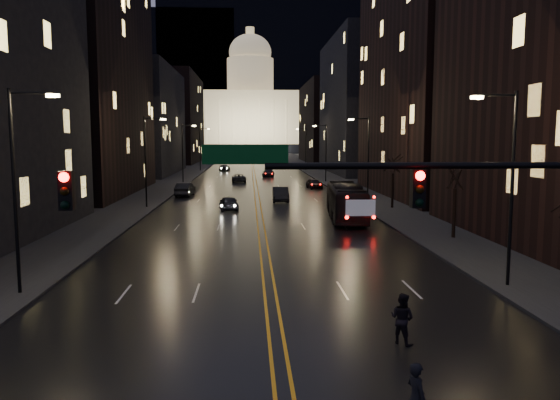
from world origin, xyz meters
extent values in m
plane|color=black|center=(0.00, 0.00, 0.00)|extent=(900.00, 900.00, 0.00)
cube|color=black|center=(0.00, 130.00, 0.01)|extent=(20.00, 320.00, 0.02)
cube|color=black|center=(-14.00, 130.00, 0.08)|extent=(8.00, 320.00, 0.16)
cube|color=black|center=(14.00, 130.00, 0.08)|extent=(8.00, 320.00, 0.16)
cube|color=orange|center=(0.00, 130.00, 0.03)|extent=(0.62, 320.00, 0.01)
cube|color=black|center=(-21.00, 54.00, 14.00)|extent=(12.00, 30.00, 28.00)
cube|color=black|center=(-21.00, 92.00, 10.00)|extent=(12.00, 34.00, 20.00)
cube|color=black|center=(-21.00, 140.00, 12.00)|extent=(12.00, 40.00, 24.00)
cube|color=black|center=(21.00, 50.00, 19.00)|extent=(12.00, 30.00, 38.00)
cube|color=black|center=(21.00, 92.00, 13.00)|extent=(12.00, 34.00, 26.00)
cube|color=black|center=(21.00, 140.00, 11.00)|extent=(12.00, 40.00, 22.00)
cube|color=black|center=(40.00, 380.00, 65.00)|extent=(520.00, 60.00, 130.00)
cube|color=black|center=(0.00, 250.00, 2.00)|extent=(90.00, 50.00, 4.00)
cube|color=#FFDF93|center=(0.00, 250.00, 16.00)|extent=(80.00, 36.00, 24.00)
cylinder|color=beige|center=(0.00, 250.00, 36.00)|extent=(22.00, 22.00, 16.00)
ellipsoid|color=beige|center=(0.00, 250.00, 47.00)|extent=(20.00, 20.00, 17.00)
cylinder|color=#FFDF93|center=(0.00, 250.00, 55.50)|extent=(4.00, 4.00, 6.00)
cylinder|color=black|center=(5.50, 0.00, 6.20)|extent=(12.00, 0.18, 0.18)
cube|color=black|center=(-5.50, 0.00, 5.60)|extent=(0.35, 0.30, 1.00)
cube|color=black|center=(3.50, 0.00, 5.60)|extent=(0.35, 0.30, 1.00)
sphere|color=#FF0705|center=(-5.50, -0.18, 5.95)|extent=(0.24, 0.24, 0.24)
sphere|color=#FF0705|center=(3.50, -0.18, 5.95)|extent=(0.24, 0.24, 0.24)
cube|color=#053F14|center=(-1.00, 0.00, 6.50)|extent=(2.20, 0.06, 0.50)
cylinder|color=black|center=(11.00, 10.00, 4.50)|extent=(0.16, 0.16, 9.00)
cylinder|color=black|center=(10.10, 10.00, 8.80)|extent=(1.80, 0.10, 0.10)
cube|color=#FFE399|center=(9.20, 10.00, 8.70)|extent=(0.50, 0.25, 0.15)
cylinder|color=black|center=(-11.00, 10.00, 4.50)|extent=(0.16, 0.16, 9.00)
cylinder|color=black|center=(-10.10, 10.00, 8.80)|extent=(1.80, 0.10, 0.10)
cube|color=#FFE399|center=(-9.20, 10.00, 8.70)|extent=(0.50, 0.25, 0.15)
cylinder|color=black|center=(11.00, 40.00, 4.50)|extent=(0.16, 0.16, 9.00)
cylinder|color=black|center=(10.10, 40.00, 8.80)|extent=(1.80, 0.10, 0.10)
cube|color=#FFE399|center=(9.20, 40.00, 8.70)|extent=(0.50, 0.25, 0.15)
cylinder|color=black|center=(-11.00, 40.00, 4.50)|extent=(0.16, 0.16, 9.00)
cylinder|color=black|center=(-10.10, 40.00, 8.80)|extent=(1.80, 0.10, 0.10)
cube|color=#FFE399|center=(-9.20, 40.00, 8.70)|extent=(0.50, 0.25, 0.15)
cylinder|color=black|center=(11.00, 70.00, 4.50)|extent=(0.16, 0.16, 9.00)
cylinder|color=black|center=(10.10, 70.00, 8.80)|extent=(1.80, 0.10, 0.10)
cube|color=#FFE399|center=(9.20, 70.00, 8.70)|extent=(0.50, 0.25, 0.15)
cylinder|color=black|center=(-11.00, 70.00, 4.50)|extent=(0.16, 0.16, 9.00)
cylinder|color=black|center=(-10.10, 70.00, 8.80)|extent=(1.80, 0.10, 0.10)
cube|color=#FFE399|center=(-9.20, 70.00, 8.70)|extent=(0.50, 0.25, 0.15)
cylinder|color=black|center=(11.00, 100.00, 4.50)|extent=(0.16, 0.16, 9.00)
cylinder|color=black|center=(10.10, 100.00, 8.80)|extent=(1.80, 0.10, 0.10)
cube|color=#FFE399|center=(9.20, 100.00, 8.70)|extent=(0.50, 0.25, 0.15)
cylinder|color=black|center=(-11.00, 100.00, 4.50)|extent=(0.16, 0.16, 9.00)
cylinder|color=black|center=(-10.10, 100.00, 8.80)|extent=(1.80, 0.10, 0.10)
cube|color=#FFE399|center=(-9.20, 100.00, 8.70)|extent=(0.50, 0.25, 0.15)
cylinder|color=black|center=(13.00, 22.00, 1.75)|extent=(0.24, 0.24, 3.50)
cylinder|color=black|center=(13.00, 38.00, 1.75)|extent=(0.24, 0.24, 3.50)
imported|color=black|center=(7.25, 31.32, 1.54)|extent=(3.48, 11.20, 3.07)
imported|color=black|center=(-2.85, 38.02, 0.70)|extent=(2.14, 4.28, 1.40)
imported|color=black|center=(-8.50, 51.01, 0.80)|extent=(2.04, 4.96, 1.60)
imported|color=black|center=(-2.50, 71.46, 0.65)|extent=(2.38, 4.77, 1.30)
imported|color=black|center=(-6.01, 100.38, 0.67)|extent=(2.37, 4.77, 1.33)
imported|color=black|center=(2.50, 44.91, 0.79)|extent=(1.74, 4.82, 1.58)
imported|color=black|center=(7.97, 59.68, 0.70)|extent=(2.13, 4.29, 1.41)
imported|color=black|center=(2.50, 82.16, 0.69)|extent=(2.44, 4.96, 1.39)
imported|color=black|center=(7.26, 120.97, 0.73)|extent=(2.62, 5.32, 1.45)
imported|color=black|center=(2.98, -1.99, 0.86)|extent=(0.59, 0.72, 1.72)
imported|color=black|center=(4.21, 3.53, 0.88)|extent=(0.93, 0.94, 1.76)
camera|label=1|loc=(-0.91, -13.96, 6.93)|focal=35.00mm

